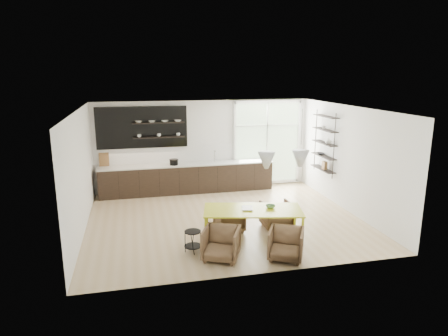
# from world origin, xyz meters

# --- Properties ---
(room) EXTENTS (7.02, 6.01, 2.91)m
(room) POSITION_xyz_m (0.58, 1.10, 1.46)
(room) COLOR #CCB089
(room) RESTS_ON ground
(kitchen_run) EXTENTS (5.54, 0.69, 2.75)m
(kitchen_run) POSITION_xyz_m (-0.69, 2.69, 0.60)
(kitchen_run) COLOR black
(kitchen_run) RESTS_ON ground
(right_shelving) EXTENTS (0.26, 1.22, 1.90)m
(right_shelving) POSITION_xyz_m (3.36, 1.17, 1.65)
(right_shelving) COLOR black
(right_shelving) RESTS_ON ground
(dining_table) EXTENTS (2.33, 1.43, 0.79)m
(dining_table) POSITION_xyz_m (0.28, -1.58, 0.74)
(dining_table) COLOR #C9CD1A
(dining_table) RESTS_ON ground
(armchair_back_left) EXTENTS (0.70, 0.72, 0.60)m
(armchair_back_left) POSITION_xyz_m (-0.07, -0.79, 0.30)
(armchair_back_left) COLOR brown
(armchair_back_left) RESTS_ON ground
(armchair_back_right) EXTENTS (0.71, 0.73, 0.66)m
(armchair_back_right) POSITION_xyz_m (1.13, -0.87, 0.33)
(armchair_back_right) COLOR brown
(armchair_back_right) RESTS_ON ground
(armchair_front_left) EXTENTS (0.96, 0.97, 0.67)m
(armchair_front_left) POSITION_xyz_m (-0.58, -2.20, 0.34)
(armchair_front_left) COLOR brown
(armchair_front_left) RESTS_ON ground
(armchair_front_right) EXTENTS (0.94, 0.94, 0.64)m
(armchair_front_right) POSITION_xyz_m (0.72, -2.50, 0.32)
(armchair_front_right) COLOR brown
(armchair_front_right) RESTS_ON ground
(wire_stool) EXTENTS (0.37, 0.37, 0.47)m
(wire_stool) POSITION_xyz_m (-1.10, -1.75, 0.31)
(wire_stool) COLOR black
(wire_stool) RESTS_ON ground
(table_book) EXTENTS (0.31, 0.37, 0.03)m
(table_book) POSITION_xyz_m (0.05, -1.49, 0.81)
(table_book) COLOR white
(table_book) RESTS_ON dining_table
(table_bowl) EXTENTS (0.22, 0.22, 0.07)m
(table_bowl) POSITION_xyz_m (0.70, -1.57, 0.83)
(table_bowl) COLOR #5A894C
(table_bowl) RESTS_ON dining_table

